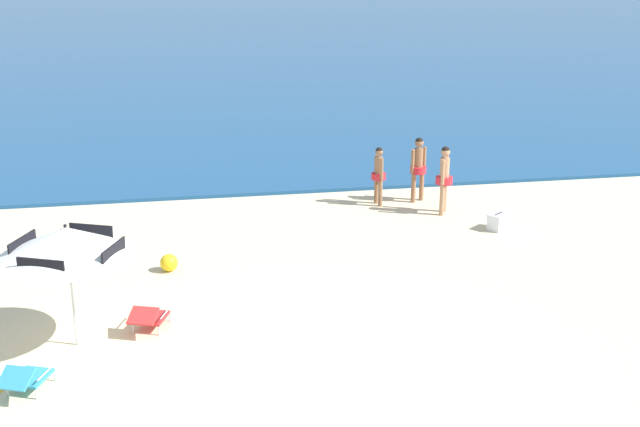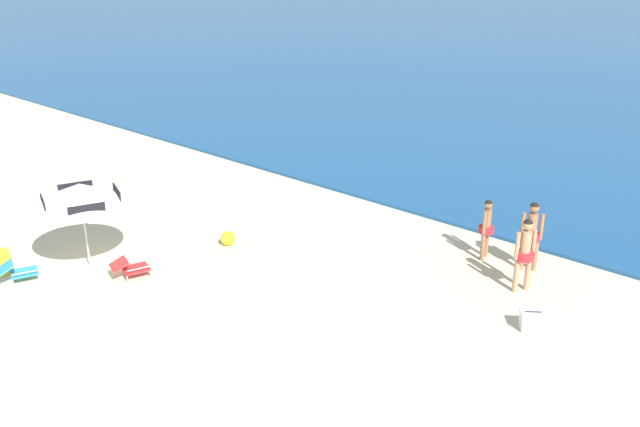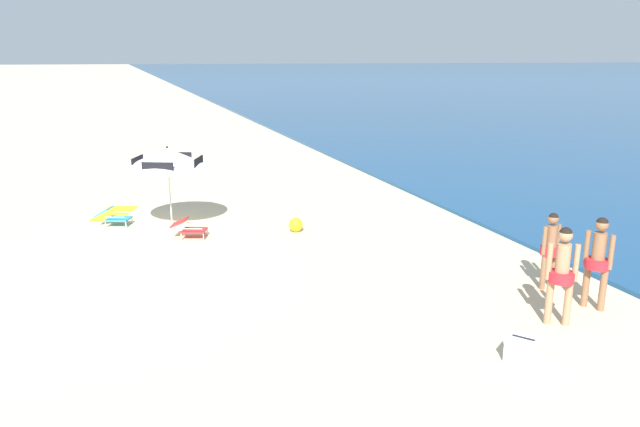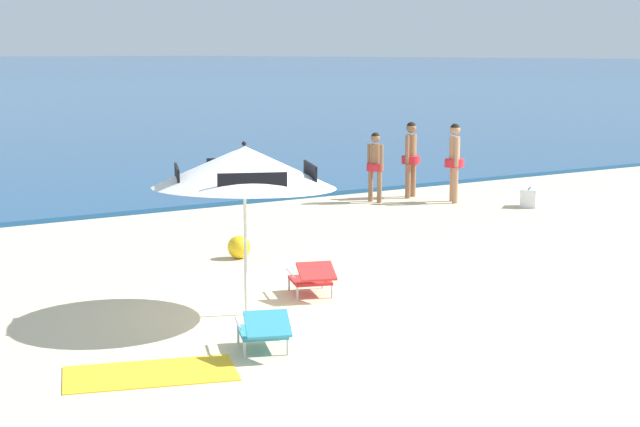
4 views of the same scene
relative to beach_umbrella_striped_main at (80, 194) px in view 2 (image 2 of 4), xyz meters
The scene contains 9 objects.
ground_plane 4.28m from the beach_umbrella_striped_main, 29.86° to the right, with size 800.00×800.00×0.00m, color beige.
beach_umbrella_striped_main is the anchor object (origin of this frame).
lounge_chair_under_umbrella 2.09m from the beach_umbrella_striped_main, 15.17° to the left, with size 0.80×1.00×0.51m.
lounge_chair_beside_umbrella 2.33m from the beach_umbrella_striped_main, 111.84° to the right, with size 0.82×1.02×0.52m.
person_standing_near_shore 10.44m from the beach_umbrella_striped_main, 34.20° to the left, with size 0.44×0.47×1.78m.
person_standing_beside 9.92m from the beach_umbrella_striped_main, 43.84° to the left, with size 0.39×0.47×1.58m.
person_wading_in 10.82m from the beach_umbrella_striped_main, 40.18° to the left, with size 0.48×0.43×1.77m.
cooler_box 10.65m from the beach_umbrella_striped_main, 24.84° to the left, with size 0.61×0.58×0.43m.
beach_ball 3.92m from the beach_umbrella_striped_main, 62.93° to the left, with size 0.38×0.38×0.38m, color yellow.
Camera 2 is at (11.02, -5.95, 7.62)m, focal length 38.67 mm.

